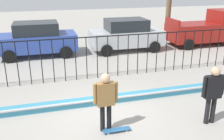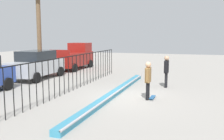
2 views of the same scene
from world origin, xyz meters
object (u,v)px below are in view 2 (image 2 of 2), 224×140
(skateboarder, at_px, (148,77))
(camera_operator, at_px, (166,68))
(parked_car_silver, at_px, (37,64))
(pickup_truck, at_px, (74,57))
(skateboard, at_px, (152,97))

(skateboarder, distance_m, camera_operator, 3.14)
(skateboarder, height_order, parked_car_silver, parked_car_silver)
(camera_operator, distance_m, parked_car_silver, 8.67)
(pickup_truck, bearing_deg, skateboarder, -138.71)
(skateboarder, bearing_deg, pickup_truck, 30.49)
(skateboarder, bearing_deg, skateboard, -44.24)
(parked_car_silver, xyz_separation_m, pickup_truck, (5.55, -0.03, 0.06))
(skateboarder, height_order, pickup_truck, pickup_truck)
(skateboard, xyz_separation_m, camera_operator, (2.83, -0.29, 1.02))
(skateboarder, height_order, camera_operator, camera_operator)
(skateboarder, distance_m, skateboard, 1.04)
(skateboard, height_order, camera_operator, camera_operator)
(skateboard, distance_m, camera_operator, 3.02)
(skateboard, height_order, parked_car_silver, parked_car_silver)
(skateboarder, xyz_separation_m, pickup_truck, (8.94, 8.17, -0.01))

